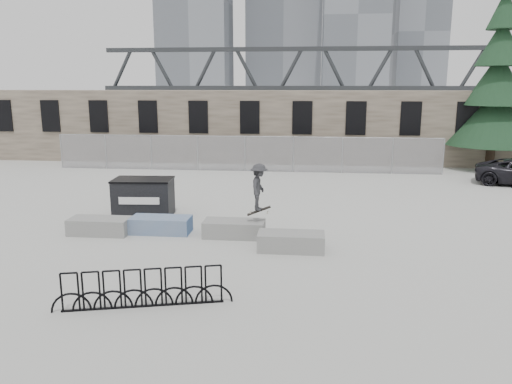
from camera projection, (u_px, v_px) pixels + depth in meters
ground at (198, 236)px, 16.54m from camera, size 120.00×120.00×0.00m
stone_wall at (252, 126)px, 31.83m from camera, size 36.00×2.58×4.50m
chainlink_fence at (245, 153)px, 28.46m from camera, size 22.06×0.06×2.02m
planter_far_left at (100, 225)px, 16.68m from camera, size 2.00×0.90×0.54m
planter_center_left at (161, 224)px, 16.82m from camera, size 2.00×0.90×0.54m
planter_center_right at (234, 228)px, 16.38m from camera, size 2.00×0.90×0.54m
planter_offset at (291, 241)px, 15.04m from camera, size 2.00×0.90×0.54m
dumpster at (144, 197)px, 18.84m from camera, size 2.28×1.49×1.44m
bike_rack at (143, 289)px, 11.18m from camera, size 3.93×1.05×0.90m
spruce_tree at (497, 93)px, 28.67m from camera, size 5.31×5.31×11.50m
skyline_towers at (289, 5)px, 103.36m from camera, size 58.00×28.00×48.00m
truss_bridge at (356, 89)px, 68.09m from camera, size 70.00×3.00×9.80m
skateboarder at (259, 187)px, 16.01m from camera, size 0.78×1.03×1.70m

